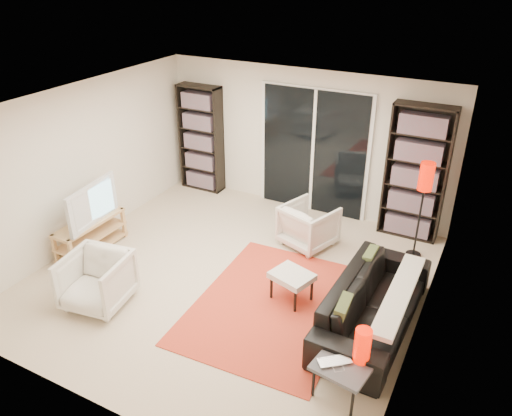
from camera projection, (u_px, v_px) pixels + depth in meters
The scene contains 20 objects.
floor at pixel (230, 277), 6.91m from camera, with size 5.00×5.00×0.00m, color beige.
wall_back at pixel (304, 141), 8.33m from camera, with size 5.00×0.02×2.40m, color silver.
wall_front at pixel (84, 310), 4.39m from camera, with size 5.00×0.02×2.40m, color silver.
wall_left at pixel (83, 165), 7.39m from camera, with size 0.02×5.00×2.40m, color silver.
wall_right at pixel (429, 247), 5.33m from camera, with size 0.02×5.00×2.40m, color silver.
ceiling at pixel (225, 107), 5.81m from camera, with size 5.00×5.00×0.02m, color white.
sliding_door at pixel (314, 152), 8.29m from camera, with size 1.92×0.08×2.16m.
bookshelf_left at pixel (201, 139), 9.11m from camera, with size 0.80×0.30×1.95m.
bookshelf_right at pixel (416, 174), 7.49m from camera, with size 0.90×0.30×2.10m.
tv_stand at pixel (91, 235), 7.42m from camera, with size 0.37×1.16×0.50m.
tv at pixel (86, 203), 7.16m from camera, with size 1.05×0.14×0.61m, color black.
rug at pixel (273, 305), 6.36m from camera, with size 1.86×2.52×0.01m, color red.
sofa at pixel (374, 304), 5.88m from camera, with size 2.19×0.85×0.64m, color black.
armchair_back at pixel (309, 225), 7.54m from camera, with size 0.71×0.73×0.66m, color silver.
armchair_front at pixel (97, 281), 6.24m from camera, with size 0.75×0.77×0.70m, color silver.
ottoman at pixel (292, 277), 6.32m from camera, with size 0.60×0.54×0.40m.
side_table at pixel (344, 365), 4.95m from camera, with size 0.61×0.61×0.40m.
laptop at pixel (336, 365), 4.88m from camera, with size 0.33×0.21×0.03m, color silver.
table_lamp at pixel (362, 345), 4.87m from camera, with size 0.17×0.17×0.38m, color #E91200.
floor_lamp at pixel (425, 186), 6.88m from camera, with size 0.22×0.22×1.48m.
Camera 1 is at (2.97, -4.89, 4.01)m, focal length 35.00 mm.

